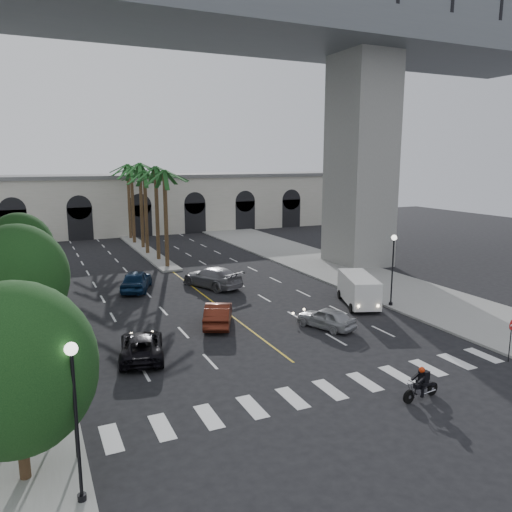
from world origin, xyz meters
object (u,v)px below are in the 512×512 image
at_px(traffic_signal_near, 73,396).
at_px(car_e, 136,280).
at_px(car_c, 142,346).
at_px(lamp_post_left_near, 76,410).
at_px(motorcycle_rider, 422,384).
at_px(traffic_signal_far, 65,356).
at_px(car_d, 212,277).
at_px(car_a, 326,318).
at_px(cargo_van, 359,289).
at_px(car_b, 218,314).
at_px(lamp_post_left_far, 47,271).
at_px(lamp_post_right, 393,264).
at_px(do_not_enter_sign, 511,331).

distance_m(traffic_signal_near, car_e, 24.03).
bearing_deg(traffic_signal_near, car_c, 64.33).
distance_m(lamp_post_left_near, motorcycle_rider, 14.90).
bearing_deg(traffic_signal_far, traffic_signal_near, -90.00).
height_order(traffic_signal_near, car_d, traffic_signal_near).
relative_size(car_a, cargo_van, 0.70).
distance_m(lamp_post_left_near, car_a, 19.57).
xyz_separation_m(car_b, car_c, (-5.69, -3.40, -0.08)).
xyz_separation_m(motorcycle_rider, car_c, (-10.45, 10.04, -0.02)).
relative_size(lamp_post_left_near, cargo_van, 0.95).
xyz_separation_m(lamp_post_left_far, traffic_signal_near, (0.10, -18.50, -0.71)).
height_order(lamp_post_left_far, cargo_van, lamp_post_left_far).
relative_size(car_c, car_e, 0.96).
relative_size(traffic_signal_near, car_e, 0.72).
height_order(car_a, car_b, car_b).
relative_size(car_c, cargo_van, 0.87).
xyz_separation_m(motorcycle_rider, car_e, (-7.82, 24.50, 0.16)).
bearing_deg(car_a, lamp_post_right, 173.23).
bearing_deg(lamp_post_right, cargo_van, 144.98).
xyz_separation_m(lamp_post_left_near, traffic_signal_near, (0.10, 2.50, -0.71)).
bearing_deg(traffic_signal_near, lamp_post_right, 24.82).
relative_size(traffic_signal_far, car_c, 0.75).
distance_m(motorcycle_rider, car_c, 14.49).
xyz_separation_m(lamp_post_left_far, car_a, (15.96, -9.97, -2.55)).
bearing_deg(car_c, traffic_signal_near, 76.58).
bearing_deg(lamp_post_left_far, car_c, -67.09).
relative_size(car_b, car_e, 0.91).
distance_m(traffic_signal_near, motorcycle_rider, 14.74).
xyz_separation_m(car_d, do_not_enter_sign, (9.00, -21.62, 0.85)).
height_order(lamp_post_left_near, car_c, lamp_post_left_near).
relative_size(lamp_post_right, cargo_van, 0.95).
bearing_deg(lamp_post_left_far, car_b, -33.52).
bearing_deg(lamp_post_right, car_b, 173.62).
bearing_deg(cargo_van, car_c, -147.69).
bearing_deg(car_d, traffic_signal_far, 31.71).
height_order(cargo_van, do_not_enter_sign, do_not_enter_sign).
xyz_separation_m(lamp_post_right, do_not_enter_sign, (-0.90, -10.66, -1.51)).
bearing_deg(car_b, traffic_signal_far, 63.35).
bearing_deg(car_d, traffic_signal_near, 37.14).
relative_size(car_b, cargo_van, 0.82).
height_order(motorcycle_rider, do_not_enter_sign, do_not_enter_sign).
relative_size(car_d, cargo_van, 1.05).
distance_m(lamp_post_right, motorcycle_rider, 14.71).
height_order(car_a, car_d, car_d).
bearing_deg(car_b, car_c, 55.15).
distance_m(motorcycle_rider, car_b, 14.25).
xyz_separation_m(motorcycle_rider, car_d, (-1.76, 22.95, 0.15)).
bearing_deg(traffic_signal_near, car_d, 59.18).
bearing_deg(car_b, cargo_van, -156.19).
bearing_deg(motorcycle_rider, traffic_signal_near, 167.57).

